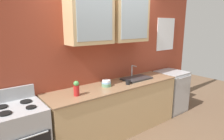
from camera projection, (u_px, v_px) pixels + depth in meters
name	position (u px, v px, depth m)	size (l,w,h in m)	color
ground_plane	(116.00, 132.00, 3.56)	(10.00, 10.00, 0.00)	brown
back_wall_unit	(105.00, 44.00, 3.46)	(4.83, 0.43, 2.89)	#993D28
counter	(116.00, 109.00, 3.46)	(2.47, 0.64, 0.90)	tan
stove_range	(20.00, 140.00, 2.52)	(0.64, 0.66, 1.08)	#ADAFB5
sink_faucet	(136.00, 78.00, 3.69)	(0.55, 0.33, 0.25)	#2D2D30
bowl_stack	(106.00, 83.00, 3.25)	(0.16, 0.16, 0.11)	#669972
vase	(76.00, 89.00, 2.81)	(0.08, 0.08, 0.22)	#B21E1E
cup_near_sink	(128.00, 82.00, 3.35)	(0.11, 0.07, 0.09)	black
dishwasher	(171.00, 91.00, 4.39)	(0.57, 0.63, 0.90)	#ADAFB5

